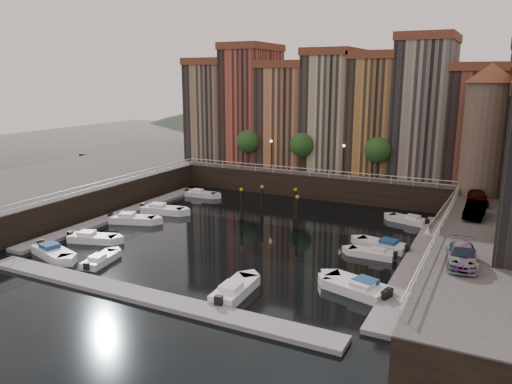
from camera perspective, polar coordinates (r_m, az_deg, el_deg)
The scene contains 29 objects.
ground at distance 50.53m, azimuth -0.46°, elevation -4.69°, with size 200.00×200.00×0.00m, color black.
quay_far at distance 73.53m, azimuth 8.88°, elevation 2.02°, with size 80.00×20.00×3.00m, color black.
quay_left at distance 66.06m, azimuth -23.45°, elevation -0.18°, with size 20.00×36.00×3.00m, color black.
dock_left at distance 58.67m, azimuth -15.14°, elevation -2.45°, with size 2.00×28.00×0.35m, color gray.
dock_right at distance 44.83m, azimuth 17.81°, elevation -7.48°, with size 2.00×28.00×0.35m, color gray.
dock_near at distance 37.20m, azimuth -12.82°, elevation -11.49°, with size 30.00×2.00×0.35m, color gray.
mountains at distance 154.26m, azimuth 19.52°, elevation 9.59°, with size 145.00×100.00×18.00m.
far_terrace at distance 68.98m, azimuth 11.15°, elevation 9.14°, with size 48.70×10.30×17.50m.
corner_tower at distance 57.50m, azimuth 24.83°, elevation 6.67°, with size 5.20×5.20×13.80m.
promenade_trees at distance 65.88m, azimuth 5.80°, elevation 5.32°, with size 21.20×3.20×5.20m.
street_lamps at distance 64.93m, azimuth 5.74°, elevation 4.59°, with size 10.36×0.36×4.18m.
railings at distance 53.77m, azimuth 1.92°, elevation 0.58°, with size 36.08×34.04×0.52m.
gangway at distance 54.67m, azimuth 20.76°, elevation -2.09°, with size 2.78×8.32×3.73m.
mooring_pilings at distance 54.49m, azimuth 2.01°, elevation -1.57°, with size 7.11×3.44×3.78m.
boat_left_0 at distance 47.38m, azimuth -22.19°, elevation -6.43°, with size 5.28×3.17×1.18m.
boat_left_1 at distance 50.31m, azimuth -18.24°, elevation -5.02°, with size 4.91×3.02×1.10m.
boat_left_2 at distance 55.48m, azimuth -14.02°, elevation -3.03°, with size 5.25×3.32×1.18m.
boat_left_3 at distance 58.57m, azimuth -10.70°, elevation -2.00°, with size 5.40×2.78×1.21m.
boat_left_4 at distance 65.87m, azimuth -6.35°, elevation -0.23°, with size 4.48×2.03×1.01m.
boat_right_0 at distance 37.56m, azimuth 11.33°, elevation -10.82°, with size 5.08×2.99×1.14m.
boat_right_1 at distance 38.06m, azimuth 11.69°, elevation -10.48°, with size 5.32×3.31×1.19m.
boat_right_2 at distance 45.10m, azimuth 13.20°, elevation -6.86°, with size 4.13×1.52×0.95m.
boat_right_3 at distance 47.26m, azimuth 14.35°, elevation -5.92°, with size 4.97×2.61×1.11m.
boat_right_4 at distance 56.26m, azimuth 17.06°, elevation -3.07°, with size 4.45×2.62×1.00m.
boat_near_0 at distance 44.48m, azimuth -17.36°, elevation -7.41°, with size 2.16×4.24×0.95m.
boat_near_3 at distance 36.64m, azimuth -2.49°, elevation -11.17°, with size 2.14×5.22×1.19m.
car_a at distance 53.91m, azimuth 24.00°, elevation -0.62°, with size 1.67×4.16×1.42m, color gray.
car_b at distance 48.75m, azimuth 23.73°, elevation -1.93°, with size 1.56×4.47×1.47m, color gray.
car_c at distance 36.34m, azimuth 22.46°, elevation -6.84°, with size 1.91×4.70×1.36m, color gray.
Camera 1 is at (22.10, -42.72, 15.47)m, focal length 35.00 mm.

